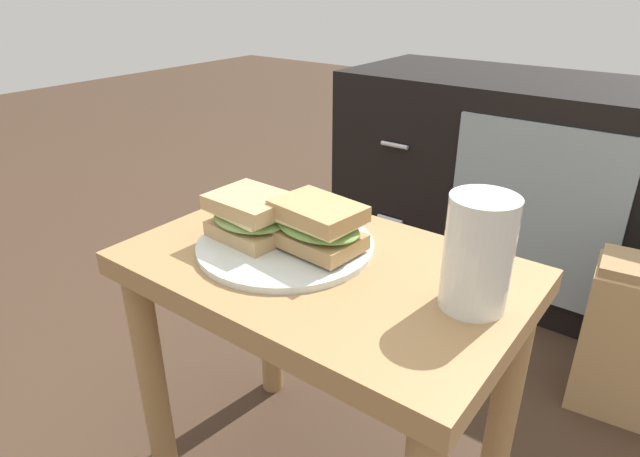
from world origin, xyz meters
The scene contains 7 objects.
side_table centered at (0.00, 0.00, 0.37)m, with size 0.56×0.36×0.46m.
tv_cabinet centered at (-0.03, 0.95, 0.29)m, with size 0.96×0.46×0.58m.
plate centered at (-0.07, 0.00, 0.47)m, with size 0.26×0.26×0.01m, color silver.
sandwich_front centered at (-0.12, -0.01, 0.50)m, with size 0.13×0.11×0.07m.
sandwich_back centered at (-0.02, 0.01, 0.51)m, with size 0.14×0.10×0.07m.
beer_glass centered at (0.21, 0.02, 0.53)m, with size 0.08×0.08×0.14m.
paper_bag centered at (0.37, 0.54, 0.17)m, with size 0.21×0.16×0.34m.
Camera 1 is at (0.41, -0.54, 0.83)m, focal length 30.48 mm.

